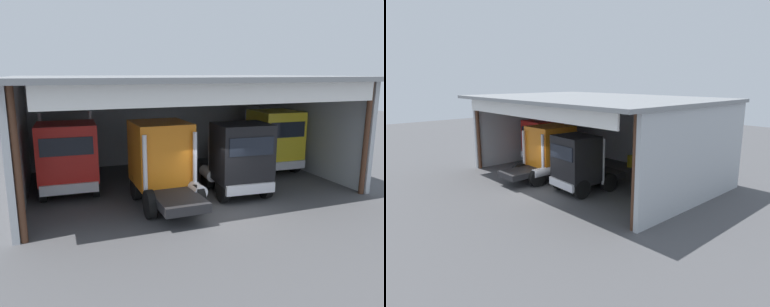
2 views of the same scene
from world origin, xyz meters
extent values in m
plane|color=#4C4C4F|center=(0.00, 0.00, 0.00)|extent=(80.00, 80.00, 0.00)
cube|color=#ADB2B7|center=(0.00, 9.82, 2.61)|extent=(15.02, 0.24, 5.21)
cube|color=#ADB2B7|center=(-7.51, 4.91, 2.61)|extent=(0.24, 9.82, 5.21)
cube|color=#ADB2B7|center=(7.51, 4.91, 2.61)|extent=(0.24, 9.82, 5.21)
cube|color=gray|center=(0.00, 4.42, 5.31)|extent=(15.62, 10.79, 0.20)
cylinder|color=#4C2D1E|center=(-7.26, 0.15, 2.61)|extent=(0.24, 0.24, 5.21)
cylinder|color=#4C2D1E|center=(7.26, 0.15, 2.61)|extent=(0.24, 0.24, 5.21)
cube|color=white|center=(0.00, -0.39, 4.86)|extent=(13.52, 0.12, 0.90)
cube|color=red|center=(-5.55, 4.68, 2.09)|extent=(2.66, 2.48, 2.57)
cube|color=black|center=(-5.61, 3.48, 2.54)|extent=(2.17, 0.16, 0.77)
cube|color=silver|center=(-5.61, 3.45, 0.70)|extent=(2.43, 0.27, 0.44)
cube|color=#232326|center=(-5.46, 6.60, 0.73)|extent=(2.08, 3.59, 0.36)
cylinder|color=silver|center=(-4.34, 5.96, 2.15)|extent=(0.18, 0.18, 3.19)
cylinder|color=silver|center=(-6.63, 6.06, 2.15)|extent=(0.18, 0.18, 3.19)
cylinder|color=silver|center=(-6.62, 6.36, 0.85)|extent=(0.62, 1.22, 0.56)
cylinder|color=black|center=(-4.45, 4.16, 0.55)|extent=(0.35, 1.12, 1.11)
cylinder|color=black|center=(-6.70, 4.26, 0.55)|extent=(0.35, 1.12, 1.11)
cylinder|color=black|center=(-4.33, 6.55, 0.55)|extent=(0.35, 1.12, 1.11)
cylinder|color=black|center=(-6.58, 6.65, 0.55)|extent=(0.35, 1.12, 1.11)
cube|color=orange|center=(-1.79, 2.61, 2.17)|extent=(2.35, 2.61, 2.70)
cube|color=black|center=(-1.80, 3.92, 2.64)|extent=(1.98, 0.07, 0.81)
cube|color=silver|center=(-1.80, 3.95, 0.72)|extent=(2.22, 0.18, 0.44)
cube|color=#232326|center=(-1.78, 0.74, 0.75)|extent=(1.77, 3.41, 0.36)
cylinder|color=silver|center=(-2.83, 1.15, 1.90)|extent=(0.18, 0.18, 2.66)
cylinder|color=silver|center=(-0.73, 1.17, 1.90)|extent=(0.18, 0.18, 2.66)
cylinder|color=silver|center=(-0.73, 1.04, 0.87)|extent=(0.57, 1.20, 0.56)
cylinder|color=black|center=(-2.81, 3.12, 0.57)|extent=(0.31, 1.14, 1.14)
cylinder|color=black|center=(-0.78, 3.13, 0.57)|extent=(0.31, 1.14, 1.14)
cylinder|color=black|center=(-2.80, 0.73, 0.57)|extent=(0.31, 1.14, 1.14)
cylinder|color=black|center=(-0.76, 0.74, 0.57)|extent=(0.31, 1.14, 1.14)
cube|color=black|center=(1.72, 1.73, 2.09)|extent=(2.50, 2.16, 2.59)
cube|color=black|center=(1.65, 0.71, 2.54)|extent=(2.01, 0.20, 0.78)
cube|color=silver|center=(1.65, 0.68, 0.70)|extent=(2.26, 0.32, 0.44)
cube|color=#232326|center=(1.83, 3.41, 0.73)|extent=(1.98, 3.17, 0.36)
cylinder|color=silver|center=(2.86, 2.81, 1.89)|extent=(0.18, 0.18, 2.68)
cylinder|color=silver|center=(0.73, 2.96, 1.89)|extent=(0.18, 0.18, 2.68)
cylinder|color=silver|center=(0.75, 3.18, 0.85)|extent=(0.64, 1.24, 0.56)
cylinder|color=black|center=(2.72, 1.26, 0.55)|extent=(0.38, 1.11, 1.09)
cylinder|color=black|center=(0.66, 1.41, 0.55)|extent=(0.38, 1.11, 1.09)
cylinder|color=black|center=(2.87, 3.34, 0.55)|extent=(0.38, 1.11, 1.09)
cylinder|color=black|center=(0.80, 3.48, 0.55)|extent=(0.38, 1.11, 1.09)
cube|color=yellow|center=(5.66, 5.12, 2.13)|extent=(2.48, 2.67, 2.73)
cube|color=black|center=(5.60, 3.81, 2.60)|extent=(2.02, 0.14, 0.82)
cube|color=silver|center=(5.60, 3.78, 0.66)|extent=(2.26, 0.25, 0.44)
cube|color=#232326|center=(5.73, 6.77, 0.69)|extent=(1.91, 3.08, 0.36)
cylinder|color=silver|center=(6.79, 6.51, 1.93)|extent=(0.18, 0.18, 2.83)
cylinder|color=silver|center=(4.65, 6.60, 1.93)|extent=(0.18, 0.18, 2.83)
cylinder|color=silver|center=(4.65, 6.51, 0.81)|extent=(0.61, 1.22, 0.56)
cylinder|color=black|center=(6.67, 4.56, 0.51)|extent=(0.34, 1.03, 1.02)
cylinder|color=black|center=(4.60, 4.65, 0.51)|extent=(0.34, 1.03, 1.02)
cylinder|color=black|center=(6.76, 6.72, 0.51)|extent=(0.34, 1.03, 1.02)
cylinder|color=black|center=(4.69, 6.81, 0.51)|extent=(0.34, 1.03, 1.02)
cylinder|color=gold|center=(0.01, 8.83, 0.44)|extent=(0.58, 0.58, 0.88)
cube|color=black|center=(3.70, 8.42, 0.50)|extent=(0.90, 0.60, 1.00)
camera|label=1|loc=(-6.13, -12.69, 5.57)|focal=34.90mm
camera|label=2|loc=(16.17, -11.11, 6.54)|focal=32.24mm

